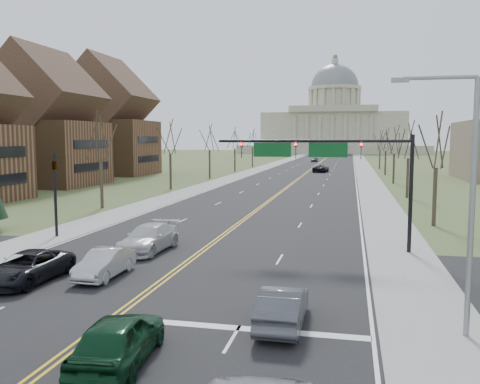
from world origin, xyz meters
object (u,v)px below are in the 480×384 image
at_px(car_nb_outer_lead, 283,306).
at_px(car_sb_outer_lead, 27,267).
at_px(signal_mast, 327,158).
at_px(signal_left, 55,185).
at_px(car_far_nb, 321,168).
at_px(car_far_sb, 315,159).
at_px(car_nb_inner_lead, 119,339).
at_px(car_sb_inner_lead, 105,263).
at_px(car_sb_inner_second, 149,238).
at_px(street_light, 465,189).

relative_size(car_nb_outer_lead, car_sb_outer_lead, 0.85).
bearing_deg(car_sb_outer_lead, signal_mast, 39.61).
bearing_deg(signal_left, car_far_nb, 79.31).
distance_m(signal_mast, car_far_sb, 124.67).
bearing_deg(car_far_nb, car_nb_inner_lead, 97.16).
xyz_separation_m(car_sb_inner_lead, car_sb_inner_second, (-0.16, 6.08, 0.11)).
relative_size(signal_mast, car_sb_outer_lead, 2.30).
distance_m(signal_left, street_light, 27.78).
height_order(street_light, car_sb_inner_second, street_light).
bearing_deg(car_nb_inner_lead, car_far_sb, -93.61).
distance_m(car_nb_inner_lead, car_far_sb, 142.46).
bearing_deg(car_far_sb, car_nb_inner_lead, -86.27).
relative_size(street_light, car_nb_inner_lead, 1.92).
bearing_deg(street_light, car_far_nb, 96.38).
relative_size(car_sb_outer_lead, car_far_nb, 0.91).
distance_m(car_sb_inner_lead, car_sb_inner_second, 6.09).
distance_m(car_sb_inner_lead, car_far_nb, 84.98).
distance_m(signal_mast, street_light, 14.51).
xyz_separation_m(signal_left, street_light, (24.24, -13.50, 1.51)).
relative_size(street_light, car_far_sb, 2.01).
height_order(car_nb_outer_lead, car_sb_inner_lead, car_nb_outer_lead).
bearing_deg(car_sb_inner_second, signal_left, 162.79).
distance_m(car_nb_inner_lead, car_far_nb, 93.82).
height_order(car_sb_inner_lead, car_far_sb, car_far_sb).
relative_size(car_nb_outer_lead, car_sb_inner_second, 0.80).
distance_m(street_light, car_sb_inner_second, 19.58).
relative_size(street_light, car_sb_outer_lead, 1.72).
bearing_deg(car_nb_inner_lead, signal_mast, -111.72).
height_order(signal_mast, car_sb_inner_second, signal_mast).
bearing_deg(car_nb_inner_lead, car_far_nb, -95.64).
xyz_separation_m(car_nb_outer_lead, car_sb_inner_second, (-9.78, 10.82, 0.08)).
relative_size(car_sb_inner_second, car_far_nb, 0.97).
xyz_separation_m(car_sb_inner_second, car_far_nb, (6.01, 78.69, -0.01)).
xyz_separation_m(signal_left, car_sb_inner_lead, (8.43, -9.14, -3.00)).
xyz_separation_m(car_sb_outer_lead, car_sb_inner_second, (3.09, 7.68, 0.08)).
distance_m(signal_left, car_nb_inner_lead, 22.87).
distance_m(signal_mast, car_nb_inner_lead, 19.60).
height_order(signal_mast, street_light, street_light).
bearing_deg(car_far_sb, street_light, -81.80).
relative_size(car_nb_inner_lead, car_sb_inner_lead, 1.10).
xyz_separation_m(car_sb_outer_lead, car_far_sb, (4.45, 134.96, 0.04)).
distance_m(car_nb_inner_lead, car_nb_outer_lead, 6.22).
xyz_separation_m(signal_mast, car_nb_outer_lead, (-0.90, -13.88, -5.01)).
bearing_deg(car_nb_outer_lead, car_far_sb, -86.43).
height_order(signal_left, street_light, street_light).
height_order(car_sb_inner_second, car_far_nb, car_sb_inner_second).
bearing_deg(car_sb_inner_second, car_sb_inner_lead, -85.41).
bearing_deg(car_sb_inner_lead, signal_mast, 41.51).
xyz_separation_m(signal_mast, signal_left, (-18.95, 0.00, -2.05)).
distance_m(car_nb_outer_lead, car_sb_inner_lead, 10.72).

